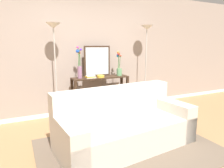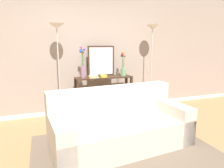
{
  "view_description": "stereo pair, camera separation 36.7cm",
  "coord_description": "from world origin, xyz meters",
  "views": [
    {
      "loc": [
        -1.42,
        -2.32,
        1.54
      ],
      "look_at": [
        0.14,
        0.93,
        0.84
      ],
      "focal_mm": 32.21,
      "sensor_mm": 36.0,
      "label": 1
    },
    {
      "loc": [
        -1.08,
        -2.46,
        1.54
      ],
      "look_at": [
        0.14,
        0.93,
        0.84
      ],
      "focal_mm": 32.21,
      "sensor_mm": 36.0,
      "label": 2
    }
  ],
  "objects": [
    {
      "name": "back_wall",
      "position": [
        0.0,
        2.08,
        1.37
      ],
      "size": [
        12.0,
        0.15,
        2.74
      ],
      "color": "white",
      "rests_on": "ground"
    },
    {
      "name": "vase_short_flowers",
      "position": [
        0.67,
        1.67,
        1.04
      ],
      "size": [
        0.12,
        0.12,
        0.55
      ],
      "color": "#669E6B",
      "rests_on": "console_table"
    },
    {
      "name": "floor_lamp_left",
      "position": [
        -0.74,
        1.63,
        1.53
      ],
      "size": [
        0.28,
        0.28,
        1.94
      ],
      "color": "#B7B2A8",
      "rests_on": "ground"
    },
    {
      "name": "fruit_bowl",
      "position": [
        0.18,
        1.59,
        0.89
      ],
      "size": [
        0.16,
        0.16,
        0.05
      ],
      "color": "gold",
      "rests_on": "console_table"
    },
    {
      "name": "console_table",
      "position": [
        0.22,
        1.68,
        0.58
      ],
      "size": [
        1.25,
        0.33,
        0.86
      ],
      "color": "#382619",
      "rests_on": "ground"
    },
    {
      "name": "ground_plane",
      "position": [
        0.0,
        0.0,
        -0.01
      ],
      "size": [
        16.0,
        16.0,
        0.02
      ],
      "primitive_type": "cube",
      "color": "#9E754C"
    },
    {
      "name": "vase_tall_flowers",
      "position": [
        -0.24,
        1.7,
        1.12
      ],
      "size": [
        0.11,
        0.11,
        0.66
      ],
      "color": "gray",
      "rests_on": "console_table"
    },
    {
      "name": "area_rug",
      "position": [
        0.02,
        0.08,
        0.01
      ],
      "size": [
        2.62,
        1.84,
        0.01
      ],
      "color": "brown",
      "rests_on": "ground"
    },
    {
      "name": "book_stack",
      "position": [
        -0.04,
        1.62,
        0.88
      ],
      "size": [
        0.22,
        0.16,
        0.05
      ],
      "color": "silver",
      "rests_on": "console_table"
    },
    {
      "name": "book_row_under_console",
      "position": [
        -0.07,
        1.68,
        0.06
      ],
      "size": [
        0.46,
        0.17,
        0.13
      ],
      "color": "#6B3360",
      "rests_on": "ground"
    },
    {
      "name": "couch",
      "position": [
        0.01,
        0.24,
        0.31
      ],
      "size": [
        2.15,
        1.11,
        0.88
      ],
      "color": "beige",
      "rests_on": "ground"
    },
    {
      "name": "wall_mirror",
      "position": [
        0.2,
        1.82,
        1.19
      ],
      "size": [
        0.6,
        0.02,
        0.67
      ],
      "color": "#382619",
      "rests_on": "console_table"
    },
    {
      "name": "floor_lamp_right",
      "position": [
        1.36,
        1.63,
        1.56
      ],
      "size": [
        0.28,
        0.28,
        1.98
      ],
      "color": "#B7B2A8",
      "rests_on": "ground"
    }
  ]
}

